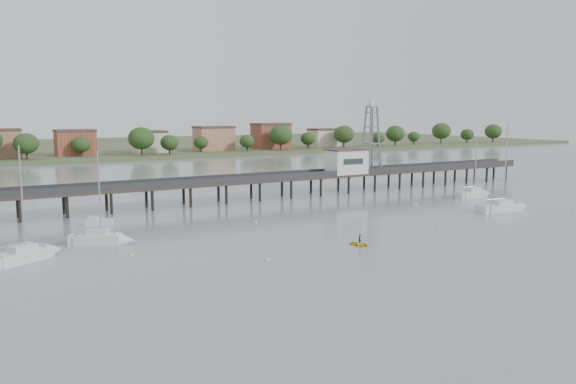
% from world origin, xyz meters
% --- Properties ---
extents(ground_plane, '(500.00, 500.00, 0.00)m').
position_xyz_m(ground_plane, '(0.00, 0.00, 0.00)').
color(ground_plane, gray).
rests_on(ground_plane, ground).
extents(pier, '(150.00, 5.00, 5.50)m').
position_xyz_m(pier, '(0.00, 60.00, 3.79)').
color(pier, '#2D2823').
rests_on(pier, ground).
extents(pier_building, '(8.40, 5.40, 5.30)m').
position_xyz_m(pier_building, '(25.00, 60.00, 6.67)').
color(pier_building, silver).
rests_on(pier_building, ground).
extents(lattice_tower, '(3.20, 3.20, 15.50)m').
position_xyz_m(lattice_tower, '(31.50, 60.00, 11.10)').
color(lattice_tower, slate).
rests_on(lattice_tower, ground).
extents(sailboat_e, '(7.88, 2.57, 12.93)m').
position_xyz_m(sailboat_e, '(44.26, 41.53, 0.64)').
color(sailboat_e, silver).
rests_on(sailboat_e, ground).
extents(sailboat_a, '(8.56, 6.42, 13.98)m').
position_xyz_m(sailboat_a, '(-38.78, 32.74, 0.64)').
color(sailboat_a, silver).
rests_on(sailboat_a, ground).
extents(sailboat_b, '(7.82, 5.48, 12.69)m').
position_xyz_m(sailboat_b, '(-29.64, 36.19, 0.64)').
color(sailboat_b, silver).
rests_on(sailboat_b, ground).
extents(sailboat_d, '(10.14, 3.58, 16.29)m').
position_xyz_m(sailboat_d, '(36.67, 27.70, 0.63)').
color(sailboat_d, silver).
rests_on(sailboat_d, ground).
extents(white_tender, '(4.30, 3.11, 1.54)m').
position_xyz_m(white_tender, '(-28.17, 49.42, 0.48)').
color(white_tender, silver).
rests_on(white_tender, ground).
extents(yellow_dinghy, '(1.88, 1.10, 2.54)m').
position_xyz_m(yellow_dinghy, '(-1.70, 19.53, 0.00)').
color(yellow_dinghy, yellow).
rests_on(yellow_dinghy, ground).
extents(dinghy_occupant, '(0.91, 1.32, 0.30)m').
position_xyz_m(dinghy_occupant, '(-1.70, 19.53, 0.00)').
color(dinghy_occupant, black).
rests_on(dinghy_occupant, ground).
extents(mooring_buoys, '(73.34, 22.12, 0.39)m').
position_xyz_m(mooring_buoys, '(8.90, 30.17, 0.08)').
color(mooring_buoys, beige).
rests_on(mooring_buoys, ground).
extents(far_shore, '(500.00, 170.00, 10.40)m').
position_xyz_m(far_shore, '(0.36, 239.58, 0.95)').
color(far_shore, '#475133').
rests_on(far_shore, ground).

